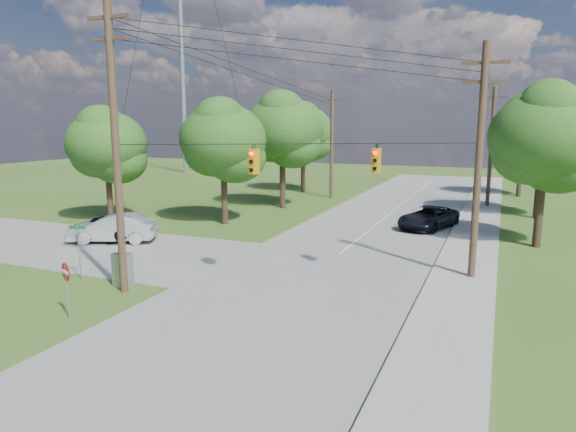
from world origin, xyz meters
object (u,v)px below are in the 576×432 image
at_px(pole_sw, 116,144).
at_px(pole_north_e, 491,146).
at_px(pole_north_w, 332,144).
at_px(car_cross_silver, 113,228).
at_px(car_cross_dark, 105,227).
at_px(control_cabinet, 123,270).
at_px(do_not_enter_sign, 66,277).
at_px(car_main_north, 428,217).
at_px(pole_ne, 479,160).

relative_size(pole_sw, pole_north_e, 1.20).
height_order(pole_north_w, car_cross_silver, pole_north_w).
relative_size(pole_north_e, car_cross_dark, 2.16).
distance_m(pole_north_e, control_cabinet, 32.53).
xyz_separation_m(control_cabinet, do_not_enter_sign, (0.67, -3.75, 0.81)).
relative_size(car_main_north, do_not_enter_sign, 2.53).
bearing_deg(control_cabinet, pole_sw, -32.96).
distance_m(pole_north_w, control_cabinet, 29.33).
bearing_deg(pole_north_w, pole_sw, -89.23).
relative_size(pole_north_w, do_not_enter_sign, 4.77).
bearing_deg(pole_ne, do_not_enter_sign, -141.22).
bearing_deg(car_cross_dark, pole_north_e, 142.54).
relative_size(pole_ne, pole_north_e, 1.05).
xyz_separation_m(pole_ne, pole_north_w, (-13.90, 22.00, -0.34)).
bearing_deg(pole_north_w, car_cross_dark, -108.04).
height_order(car_cross_dark, car_main_north, car_cross_dark).
height_order(pole_ne, pole_north_w, pole_ne).
height_order(pole_sw, control_cabinet, pole_sw).
relative_size(pole_ne, pole_north_w, 1.05).
distance_m(pole_ne, control_cabinet, 16.40).
bearing_deg(do_not_enter_sign, pole_ne, 61.57).
xyz_separation_m(car_cross_dark, car_cross_silver, (0.92, -0.40, 0.05)).
distance_m(pole_sw, car_cross_silver, 11.07).
bearing_deg(pole_ne, pole_north_w, 122.29).
bearing_deg(pole_north_e, pole_north_w, 180.00).
xyz_separation_m(pole_sw, pole_north_w, (-0.40, 29.60, -1.10)).
bearing_deg(car_cross_silver, pole_sw, 19.55).
distance_m(car_main_north, control_cabinet, 20.85).
bearing_deg(pole_north_e, control_cabinet, -115.86).
xyz_separation_m(pole_north_w, do_not_enter_sign, (0.52, -32.75, -3.58)).
distance_m(car_cross_dark, car_cross_silver, 1.00).
bearing_deg(pole_sw, pole_ne, 29.38).
height_order(car_cross_silver, control_cabinet, car_cross_silver).
bearing_deg(control_cabinet, car_cross_dark, 150.51).
height_order(pole_sw, car_cross_silver, pole_sw).
bearing_deg(pole_north_e, car_cross_silver, -131.80).
xyz_separation_m(pole_sw, do_not_enter_sign, (0.12, -3.15, -4.68)).
xyz_separation_m(pole_ne, car_cross_silver, (-20.22, -0.61, -4.60)).
relative_size(car_cross_dark, car_main_north, 0.87).
height_order(pole_sw, car_main_north, pole_sw).
distance_m(car_cross_silver, do_not_enter_sign, 12.25).
relative_size(pole_sw, car_cross_silver, 2.36).
relative_size(pole_ne, car_cross_silver, 2.06).
height_order(pole_north_e, control_cabinet, pole_north_e).
bearing_deg(pole_ne, control_cabinet, -153.52).
xyz_separation_m(pole_ne, control_cabinet, (-14.05, -7.00, -4.74)).
relative_size(control_cabinet, do_not_enter_sign, 0.70).
relative_size(pole_ne, control_cabinet, 7.17).
height_order(pole_north_w, control_cabinet, pole_north_w).
bearing_deg(car_cross_silver, pole_north_w, 140.05).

